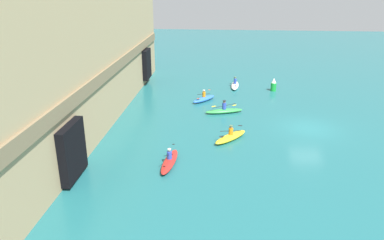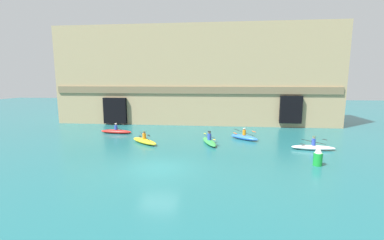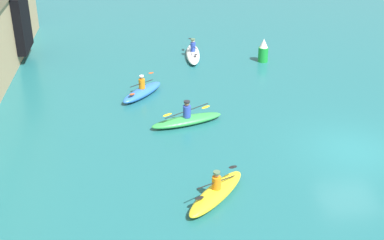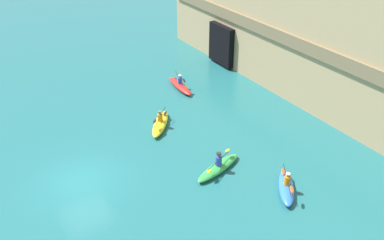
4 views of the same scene
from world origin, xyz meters
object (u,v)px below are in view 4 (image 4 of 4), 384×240
object	(u,v)px
kayak_yellow	(160,123)
kayak_green	(218,167)
kayak_blue	(286,187)
kayak_red	(180,86)

from	to	relation	value
kayak_yellow	kayak_green	bearing A→B (deg)	-135.96
kayak_green	kayak_blue	distance (m)	3.78
kayak_yellow	kayak_green	xyz separation A→B (m)	(5.79, 0.52, -0.02)
kayak_yellow	kayak_green	size ratio (longest dim) A/B	0.90
kayak_yellow	kayak_red	size ratio (longest dim) A/B	0.88
kayak_green	kayak_red	bearing A→B (deg)	-126.10
kayak_green	kayak_blue	bearing A→B (deg)	103.62
kayak_blue	kayak_green	bearing A→B (deg)	69.30
kayak_red	kayak_yellow	bearing A→B (deg)	142.50
kayak_yellow	kayak_blue	distance (m)	9.36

